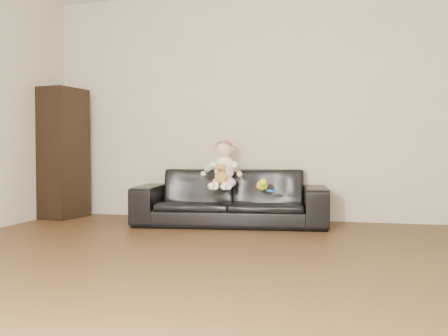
% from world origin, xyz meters
% --- Properties ---
extents(floor, '(5.50, 5.50, 0.00)m').
position_xyz_m(floor, '(0.00, 0.00, 0.00)').
color(floor, '#4B321A').
rests_on(floor, ground).
extents(wall_back, '(5.00, 0.00, 5.00)m').
position_xyz_m(wall_back, '(0.00, 2.75, 1.30)').
color(wall_back, beige).
rests_on(wall_back, ground).
extents(sofa, '(2.08, 1.00, 0.59)m').
position_xyz_m(sofa, '(-0.26, 2.25, 0.29)').
color(sofa, black).
rests_on(sofa, floor).
extents(cabinet, '(0.46, 0.57, 1.51)m').
position_xyz_m(cabinet, '(-2.29, 2.35, 0.76)').
color(cabinet, black).
rests_on(cabinet, floor).
extents(shelf_item, '(0.22, 0.28, 0.28)m').
position_xyz_m(shelf_item, '(-2.27, 2.35, 1.10)').
color(shelf_item, silver).
rests_on(shelf_item, cabinet).
extents(baby, '(0.39, 0.47, 0.51)m').
position_xyz_m(baby, '(-0.31, 2.14, 0.61)').
color(baby, '#FDD7D6').
rests_on(baby, sofa).
extents(teddy_bear, '(0.14, 0.14, 0.20)m').
position_xyz_m(teddy_bear, '(-0.30, 1.98, 0.55)').
color(teddy_bear, '#B78A34').
rests_on(teddy_bear, sofa).
extents(toy_green, '(0.12, 0.14, 0.09)m').
position_xyz_m(toy_green, '(0.11, 2.04, 0.43)').
color(toy_green, '#BCEC1B').
rests_on(toy_green, sofa).
extents(toy_rattle, '(0.09, 0.09, 0.07)m').
position_xyz_m(toy_rattle, '(0.07, 2.11, 0.42)').
color(toy_rattle, '#E41A44').
rests_on(toy_rattle, sofa).
extents(toy_blue_disc, '(0.13, 0.13, 0.01)m').
position_xyz_m(toy_blue_disc, '(0.21, 1.99, 0.39)').
color(toy_blue_disc, blue).
rests_on(toy_blue_disc, sofa).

